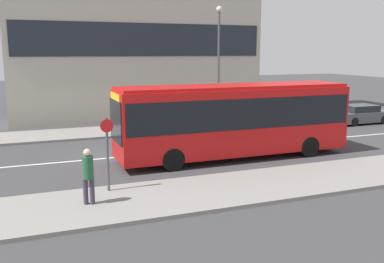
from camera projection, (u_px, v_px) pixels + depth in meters
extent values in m
plane|color=#3A3A3D|center=(125.00, 157.00, 19.88)|extent=(120.00, 120.00, 0.00)
cube|color=gray|center=(166.00, 197.00, 14.15)|extent=(44.00, 3.50, 0.13)
cube|color=gray|center=(102.00, 132.00, 25.60)|extent=(44.00, 3.50, 0.13)
cube|color=silver|center=(125.00, 157.00, 19.88)|extent=(41.80, 0.16, 0.01)
cube|color=#1E232D|center=(145.00, 40.00, 28.83)|extent=(17.12, 0.08, 2.20)
cube|color=red|center=(234.00, 120.00, 19.40)|extent=(10.74, 2.49, 2.89)
cube|color=black|center=(234.00, 110.00, 19.32)|extent=(10.52, 2.52, 1.33)
cube|color=red|center=(235.00, 87.00, 19.13)|extent=(10.58, 2.29, 0.14)
cube|color=black|center=(116.00, 121.00, 17.43)|extent=(0.05, 2.19, 1.73)
cube|color=yellow|center=(115.00, 97.00, 17.26)|extent=(0.04, 1.75, 0.32)
cylinder|color=black|center=(173.00, 160.00, 17.41)|extent=(0.96, 0.28, 0.96)
cylinder|color=black|center=(157.00, 148.00, 19.49)|extent=(0.96, 0.28, 0.96)
cylinder|color=black|center=(309.00, 147.00, 19.79)|extent=(0.96, 0.28, 0.96)
cylinder|color=black|center=(282.00, 138.00, 21.87)|extent=(0.96, 0.28, 0.96)
cube|color=navy|center=(300.00, 120.00, 27.33)|extent=(3.93, 1.89, 0.68)
cube|color=#21262B|center=(299.00, 112.00, 27.18)|extent=(2.16, 1.67, 0.47)
cylinder|color=black|center=(325.00, 124.00, 27.01)|extent=(0.60, 0.18, 0.60)
cylinder|color=black|center=(308.00, 120.00, 28.58)|extent=(0.60, 0.18, 0.60)
cylinder|color=black|center=(292.00, 127.00, 26.14)|extent=(0.60, 0.18, 0.60)
cylinder|color=black|center=(277.00, 122.00, 27.71)|extent=(0.60, 0.18, 0.60)
cube|color=#4C5156|center=(360.00, 116.00, 29.07)|extent=(3.97, 1.80, 0.68)
cube|color=#21262B|center=(360.00, 108.00, 28.92)|extent=(2.18, 1.59, 0.44)
cylinder|color=black|center=(383.00, 120.00, 28.80)|extent=(0.60, 0.18, 0.60)
cylinder|color=black|center=(366.00, 116.00, 30.28)|extent=(0.60, 0.18, 0.60)
cylinder|color=black|center=(354.00, 122.00, 27.92)|extent=(0.60, 0.18, 0.60)
cylinder|color=black|center=(337.00, 118.00, 29.41)|extent=(0.60, 0.18, 0.60)
cylinder|color=#383347|center=(86.00, 191.00, 13.25)|extent=(0.15, 0.15, 0.82)
cylinder|color=#383347|center=(92.00, 191.00, 13.26)|extent=(0.15, 0.15, 0.82)
cylinder|color=#235638|center=(88.00, 167.00, 13.12)|extent=(0.34, 0.34, 0.71)
sphere|color=beige|center=(87.00, 152.00, 13.03)|extent=(0.23, 0.23, 0.23)
cylinder|color=#4C4C51|center=(108.00, 155.00, 14.39)|extent=(0.09, 0.09, 2.53)
cylinder|color=red|center=(107.00, 126.00, 14.16)|extent=(0.44, 0.03, 0.44)
cylinder|color=#4C4C51|center=(218.00, 69.00, 26.98)|extent=(0.14, 0.14, 7.15)
sphere|color=silver|center=(219.00, 9.00, 26.31)|extent=(0.36, 0.36, 0.36)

